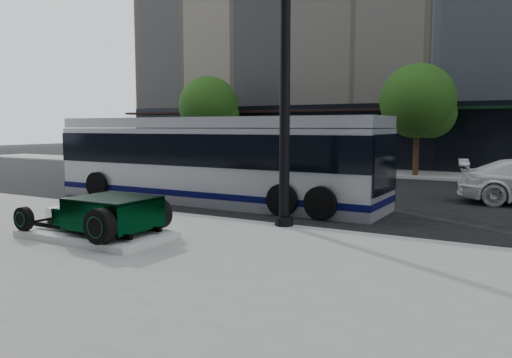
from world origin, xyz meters
The scene contains 7 objects.
ground centered at (0.00, 0.00, 0.00)m, with size 120.00×120.00×0.00m, color black.
sidewalk_far centered at (0.00, 14.00, 0.06)m, with size 70.00×4.00×0.12m, color gray.
street_trees centered at (1.15, 13.07, 3.77)m, with size 29.80×3.80×5.70m.
display_plinth centered at (-2.00, -5.55, 0.20)m, with size 3.40×1.80×0.15m, color silver.
hot_rod centered at (-1.67, -5.55, 0.70)m, with size 3.22×2.00×0.81m.
lamppost centered at (1.05, -2.20, 4.08)m, with size 0.47×0.47×8.56m.
transit_bus centered at (-3.25, 0.82, 1.49)m, with size 12.12×2.88×2.92m.
Camera 1 is at (6.63, -13.34, 2.61)m, focal length 35.00 mm.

